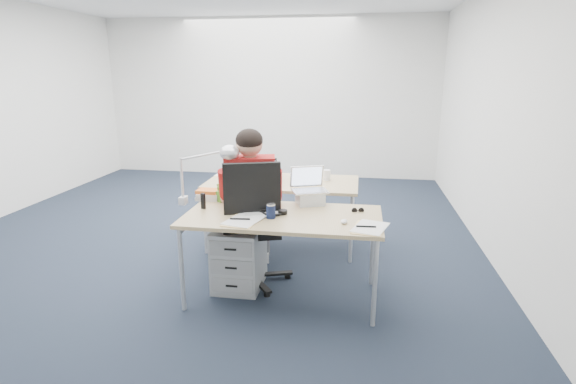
{
  "coord_description": "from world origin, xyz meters",
  "views": [
    {
      "loc": [
        1.64,
        -4.56,
        1.86
      ],
      "look_at": [
        1.05,
        -0.84,
        0.85
      ],
      "focal_mm": 28.0,
      "sensor_mm": 36.0,
      "label": 1
    }
  ],
  "objects_px": {
    "desk_far": "(283,185)",
    "seated_person": "(251,204)",
    "book_stack": "(208,194)",
    "sunglasses": "(358,211)",
    "drawer_pedestal_far": "(229,222)",
    "water_bottle": "(252,189)",
    "desk_near": "(283,220)",
    "bear_figurine": "(221,193)",
    "headphones": "(273,211)",
    "far_cup": "(327,175)",
    "drawer_pedestal_near": "(239,257)",
    "computer_mouse": "(344,222)",
    "cordless_phone": "(203,201)",
    "dark_laptop": "(259,171)",
    "can_koozie": "(271,211)",
    "wireless_keyboard": "(261,213)",
    "office_chair": "(251,249)",
    "silver_laptop": "(310,186)",
    "desk_lamp": "(200,174)"
  },
  "relations": [
    {
      "from": "desk_far",
      "to": "seated_person",
      "type": "relative_size",
      "value": 1.16
    },
    {
      "from": "book_stack",
      "to": "sunglasses",
      "type": "height_order",
      "value": "book_stack"
    },
    {
      "from": "drawer_pedestal_far",
      "to": "water_bottle",
      "type": "relative_size",
      "value": 2.22
    },
    {
      "from": "desk_near",
      "to": "bear_figurine",
      "type": "xyz_separation_m",
      "value": [
        -0.61,
        0.29,
        0.13
      ]
    },
    {
      "from": "headphones",
      "to": "far_cup",
      "type": "distance_m",
      "value": 1.3
    },
    {
      "from": "drawer_pedestal_near",
      "to": "computer_mouse",
      "type": "distance_m",
      "value": 1.07
    },
    {
      "from": "bear_figurine",
      "to": "sunglasses",
      "type": "xyz_separation_m",
      "value": [
        1.22,
        -0.11,
        -0.07
      ]
    },
    {
      "from": "headphones",
      "to": "cordless_phone",
      "type": "relative_size",
      "value": 1.81
    },
    {
      "from": "seated_person",
      "to": "book_stack",
      "type": "distance_m",
      "value": 0.4
    },
    {
      "from": "bear_figurine",
      "to": "dark_laptop",
      "type": "bearing_deg",
      "value": 83.08
    },
    {
      "from": "can_koozie",
      "to": "sunglasses",
      "type": "height_order",
      "value": "can_koozie"
    },
    {
      "from": "drawer_pedestal_far",
      "to": "wireless_keyboard",
      "type": "bearing_deg",
      "value": -60.33
    },
    {
      "from": "desk_near",
      "to": "office_chair",
      "type": "bearing_deg",
      "value": 146.76
    },
    {
      "from": "book_stack",
      "to": "cordless_phone",
      "type": "bearing_deg",
      "value": -79.32
    },
    {
      "from": "silver_laptop",
      "to": "book_stack",
      "type": "height_order",
      "value": "silver_laptop"
    },
    {
      "from": "silver_laptop",
      "to": "wireless_keyboard",
      "type": "relative_size",
      "value": 1.05
    },
    {
      "from": "desk_far",
      "to": "cordless_phone",
      "type": "bearing_deg",
      "value": -114.41
    },
    {
      "from": "silver_laptop",
      "to": "book_stack",
      "type": "distance_m",
      "value": 0.94
    },
    {
      "from": "water_bottle",
      "to": "far_cup",
      "type": "height_order",
      "value": "water_bottle"
    },
    {
      "from": "seated_person",
      "to": "dark_laptop",
      "type": "bearing_deg",
      "value": 83.71
    },
    {
      "from": "silver_laptop",
      "to": "bear_figurine",
      "type": "distance_m",
      "value": 0.8
    },
    {
      "from": "wireless_keyboard",
      "to": "can_koozie",
      "type": "distance_m",
      "value": 0.14
    },
    {
      "from": "computer_mouse",
      "to": "can_koozie",
      "type": "bearing_deg",
      "value": -175.78
    },
    {
      "from": "desk_near",
      "to": "cordless_phone",
      "type": "height_order",
      "value": "cordless_phone"
    },
    {
      "from": "far_cup",
      "to": "desk_lamp",
      "type": "bearing_deg",
      "value": -132.43
    },
    {
      "from": "headphones",
      "to": "cordless_phone",
      "type": "distance_m",
      "value": 0.61
    },
    {
      "from": "seated_person",
      "to": "drawer_pedestal_far",
      "type": "height_order",
      "value": "seated_person"
    },
    {
      "from": "drawer_pedestal_far",
      "to": "bear_figurine",
      "type": "distance_m",
      "value": 0.94
    },
    {
      "from": "computer_mouse",
      "to": "water_bottle",
      "type": "bearing_deg",
      "value": 159.09
    },
    {
      "from": "seated_person",
      "to": "headphones",
      "type": "height_order",
      "value": "seated_person"
    },
    {
      "from": "can_koozie",
      "to": "seated_person",
      "type": "bearing_deg",
      "value": 119.53
    },
    {
      "from": "silver_laptop",
      "to": "far_cup",
      "type": "relative_size",
      "value": 2.87
    },
    {
      "from": "drawer_pedestal_far",
      "to": "far_cup",
      "type": "height_order",
      "value": "far_cup"
    },
    {
      "from": "seated_person",
      "to": "wireless_keyboard",
      "type": "distance_m",
      "value": 0.45
    },
    {
      "from": "headphones",
      "to": "water_bottle",
      "type": "relative_size",
      "value": 0.99
    },
    {
      "from": "book_stack",
      "to": "cordless_phone",
      "type": "relative_size",
      "value": 1.5
    },
    {
      "from": "water_bottle",
      "to": "sunglasses",
      "type": "relative_size",
      "value": 2.33
    },
    {
      "from": "silver_laptop",
      "to": "far_cup",
      "type": "xyz_separation_m",
      "value": [
        0.08,
        0.93,
        -0.1
      ]
    },
    {
      "from": "desk_near",
      "to": "drawer_pedestal_far",
      "type": "bearing_deg",
      "value": 126.6
    },
    {
      "from": "silver_laptop",
      "to": "far_cup",
      "type": "height_order",
      "value": "silver_laptop"
    },
    {
      "from": "cordless_phone",
      "to": "dark_laptop",
      "type": "distance_m",
      "value": 0.99
    },
    {
      "from": "desk_far",
      "to": "far_cup",
      "type": "distance_m",
      "value": 0.49
    },
    {
      "from": "wireless_keyboard",
      "to": "cordless_phone",
      "type": "height_order",
      "value": "cordless_phone"
    },
    {
      "from": "book_stack",
      "to": "office_chair",
      "type": "bearing_deg",
      "value": -17.98
    },
    {
      "from": "bear_figurine",
      "to": "seated_person",
      "type": "bearing_deg",
      "value": 31.5
    },
    {
      "from": "silver_laptop",
      "to": "headphones",
      "type": "height_order",
      "value": "silver_laptop"
    },
    {
      "from": "drawer_pedestal_far",
      "to": "bear_figurine",
      "type": "height_order",
      "value": "bear_figurine"
    },
    {
      "from": "wireless_keyboard",
      "to": "desk_far",
      "type": "bearing_deg",
      "value": 71.66
    },
    {
      "from": "bear_figurine",
      "to": "cordless_phone",
      "type": "xyz_separation_m",
      "value": [
        -0.08,
        -0.23,
        -0.02
      ]
    },
    {
      "from": "drawer_pedestal_far",
      "to": "drawer_pedestal_near",
      "type": "bearing_deg",
      "value": -68.39
    }
  ]
}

